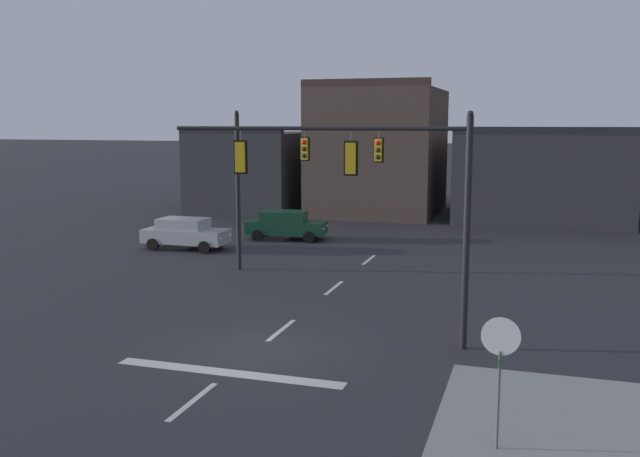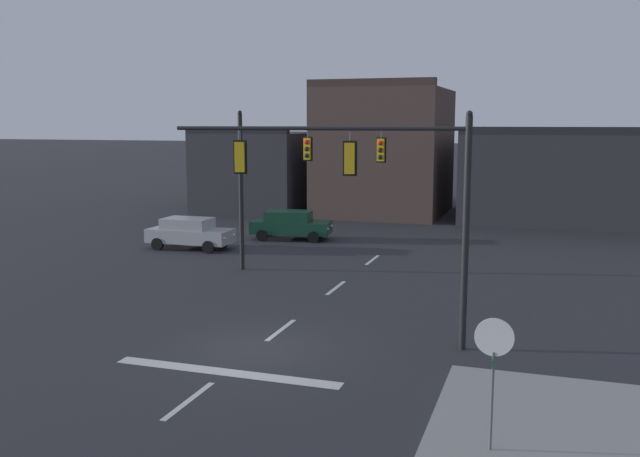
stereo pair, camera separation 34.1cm
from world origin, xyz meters
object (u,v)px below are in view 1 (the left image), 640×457
(stop_sign, at_px, (500,351))
(car_lot_nearside, at_px, (185,233))
(signal_mast_far_side, at_px, (289,165))
(signal_mast_near_side, at_px, (376,185))
(car_lot_middle, at_px, (286,224))

(stop_sign, height_order, car_lot_nearside, stop_sign)
(signal_mast_far_side, bearing_deg, signal_mast_near_side, -55.34)
(stop_sign, bearing_deg, signal_mast_near_side, 121.92)
(signal_mast_near_side, relative_size, car_lot_nearside, 1.97)
(signal_mast_far_side, xyz_separation_m, stop_sign, (9.62, -14.54, -2.57))
(stop_sign, bearing_deg, car_lot_nearside, 132.14)
(car_lot_middle, bearing_deg, car_lot_nearside, -132.06)
(stop_sign, distance_m, car_lot_nearside, 25.09)
(signal_mast_far_side, relative_size, car_lot_middle, 1.84)
(car_lot_middle, bearing_deg, signal_mast_far_side, -68.99)
(signal_mast_near_side, height_order, car_lot_middle, signal_mast_near_side)
(stop_sign, bearing_deg, car_lot_middle, 119.24)
(car_lot_middle, bearing_deg, signal_mast_near_side, -61.81)
(signal_mast_far_side, height_order, stop_sign, signal_mast_far_side)
(stop_sign, bearing_deg, signal_mast_far_side, 123.50)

